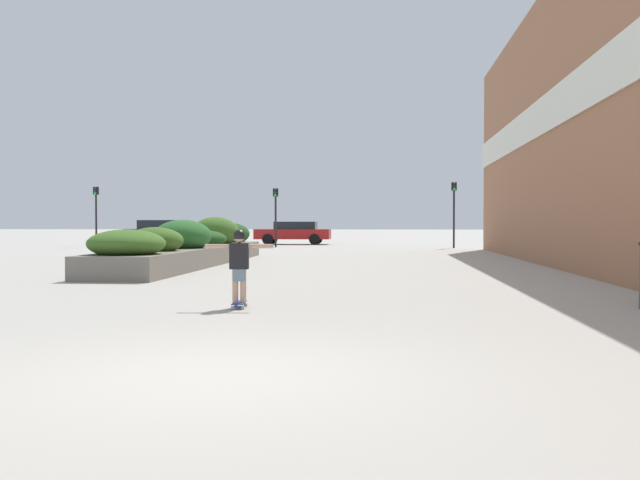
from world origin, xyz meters
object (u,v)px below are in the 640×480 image
object	(u,v)px
car_leftmost	(294,232)
traffic_light_far_left	(96,206)
car_center_left	(161,231)
traffic_light_left	(276,207)
skateboard	(239,304)
skateboarder	(239,258)
traffic_light_right	(454,203)

from	to	relation	value
car_leftmost	traffic_light_far_left	distance (m)	12.25
car_leftmost	car_center_left	world-z (taller)	car_center_left
traffic_light_left	traffic_light_far_left	distance (m)	10.50
car_leftmost	traffic_light_left	world-z (taller)	traffic_light_left
traffic_light_far_left	car_center_left	bearing A→B (deg)	71.21
skateboard	car_leftmost	size ratio (longest dim) A/B	0.13
skateboarder	traffic_light_left	size ratio (longest dim) A/B	0.35
skateboarder	traffic_light_left	xyz separation A→B (m)	(-3.85, 28.35, 1.47)
skateboard	car_center_left	distance (m)	36.50
skateboard	car_center_left	world-z (taller)	car_center_left
car_leftmost	traffic_light_left	bearing A→B (deg)	177.38
car_center_left	traffic_light_right	bearing A→B (deg)	71.59
traffic_light_right	skateboarder	bearing A→B (deg)	-102.05
car_leftmost	skateboard	bearing A→B (deg)	-174.01
skateboard	traffic_light_far_left	bearing A→B (deg)	111.65
skateboarder	car_center_left	distance (m)	36.49
skateboard	traffic_light_right	size ratio (longest dim) A/B	0.17
skateboarder	car_center_left	world-z (taller)	car_center_left
traffic_light_right	traffic_light_far_left	bearing A→B (deg)	179.19
car_leftmost	traffic_light_right	distance (m)	11.41
traffic_light_right	car_center_left	bearing A→B (deg)	161.59
traffic_light_left	traffic_light_far_left	bearing A→B (deg)	179.18
traffic_light_left	traffic_light_far_left	size ratio (longest dim) A/B	0.96
traffic_light_left	traffic_light_right	xyz separation A→B (m)	(9.87, -0.14, 0.17)
traffic_light_left	traffic_light_right	world-z (taller)	traffic_light_right
car_leftmost	traffic_light_far_left	world-z (taller)	traffic_light_far_left
car_leftmost	traffic_light_far_left	bearing A→B (deg)	117.66
skateboard	car_leftmost	xyz separation A→B (m)	(-3.59, 34.14, 0.72)
skateboarder	traffic_light_right	xyz separation A→B (m)	(6.02, 28.21, 1.65)
skateboard	skateboarder	world-z (taller)	skateboarder
traffic_light_left	traffic_light_right	size ratio (longest dim) A/B	0.92
skateboard	traffic_light_left	size ratio (longest dim) A/B	0.19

